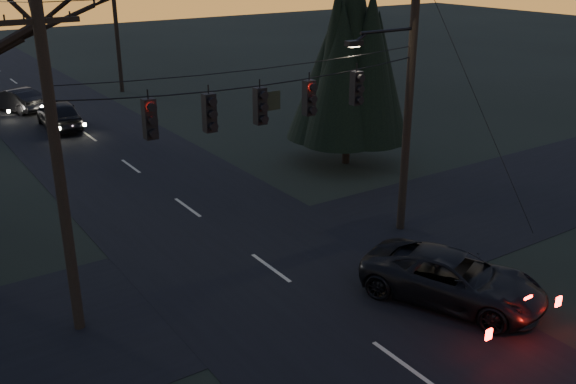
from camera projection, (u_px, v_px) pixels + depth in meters
main_road at (148, 179)px, 27.87m from camera, size 8.00×120.00×0.02m
cross_road at (271, 268)px, 20.12m from camera, size 60.00×7.00×0.02m
utility_pole_right at (400, 228)px, 22.98m from camera, size 5.00×0.30×10.00m
utility_pole_left at (80, 327)px, 17.00m from camera, size 1.80×0.30×8.50m
utility_pole_far_r at (122, 91)px, 44.69m from camera, size 1.80×0.30×8.50m
span_signal_assembly at (262, 104)px, 18.10m from camera, size 11.50×0.44×1.53m
evergreen_right at (349, 58)px, 28.24m from camera, size 3.99×3.99×8.53m
suv_near at (453, 279)px, 18.01m from camera, size 4.20×5.61×1.42m
sedan_oncoming_a at (59, 114)px, 35.31m from camera, size 2.23×4.81×1.59m
sedan_oncoming_b at (17, 100)px, 39.12m from camera, size 2.95×4.46×1.39m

